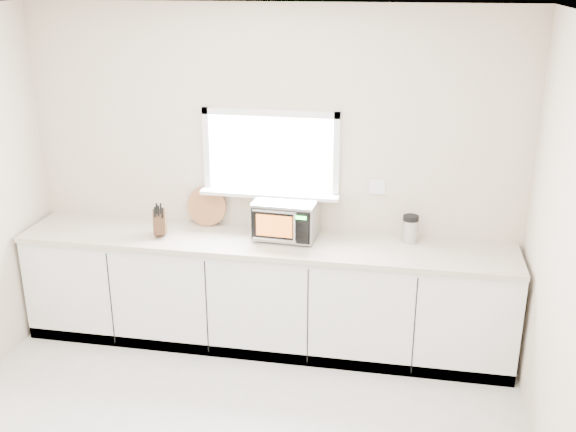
# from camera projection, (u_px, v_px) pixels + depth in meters

# --- Properties ---
(back_wall) EXTENTS (4.00, 0.17, 2.70)m
(back_wall) POSITION_uv_depth(u_px,v_px,m) (272.00, 175.00, 5.42)
(back_wall) COLOR beige
(back_wall) RESTS_ON ground
(cabinets) EXTENTS (3.92, 0.60, 0.88)m
(cabinets) POSITION_uv_depth(u_px,v_px,m) (265.00, 295.00, 5.46)
(cabinets) COLOR white
(cabinets) RESTS_ON ground
(countertop) EXTENTS (3.92, 0.64, 0.04)m
(countertop) POSITION_uv_depth(u_px,v_px,m) (264.00, 243.00, 5.29)
(countertop) COLOR beige
(countertop) RESTS_ON cabinets
(microwave) EXTENTS (0.50, 0.42, 0.31)m
(microwave) POSITION_uv_depth(u_px,v_px,m) (286.00, 218.00, 5.30)
(microwave) COLOR black
(microwave) RESTS_ON countertop
(knife_block) EXTENTS (0.14, 0.22, 0.29)m
(knife_block) POSITION_uv_depth(u_px,v_px,m) (160.00, 221.00, 5.35)
(knife_block) COLOR #4C371B
(knife_block) RESTS_ON countertop
(cutting_board) EXTENTS (0.33, 0.08, 0.33)m
(cutting_board) POSITION_uv_depth(u_px,v_px,m) (207.00, 206.00, 5.55)
(cutting_board) COLOR #AC6D42
(cutting_board) RESTS_ON countertop
(coffee_grinder) EXTENTS (0.15, 0.15, 0.22)m
(coffee_grinder) POSITION_uv_depth(u_px,v_px,m) (410.00, 229.00, 5.22)
(coffee_grinder) COLOR #AAACB1
(coffee_grinder) RESTS_ON countertop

